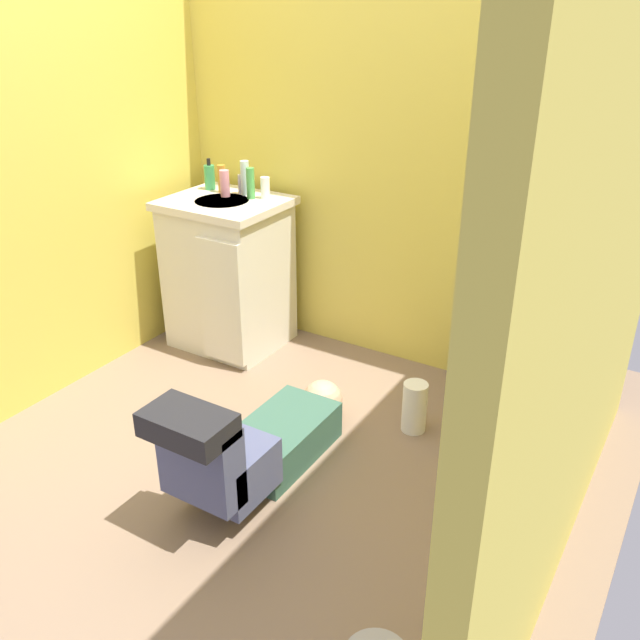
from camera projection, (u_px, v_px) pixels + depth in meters
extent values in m
cube|color=#806752|center=(262.00, 458.00, 2.92)|extent=(2.83, 3.17, 0.04)
cube|color=#D9C44C|center=(390.00, 127.00, 3.25)|extent=(2.49, 0.08, 2.40)
cube|color=#D9C44C|center=(26.00, 141.00, 2.95)|extent=(0.08, 2.17, 2.40)
cube|color=#D9C44C|center=(609.00, 234.00, 1.83)|extent=(0.08, 2.17, 2.40)
cube|color=silver|center=(502.00, 384.00, 3.07)|extent=(0.22, 0.30, 0.38)
cylinder|color=silver|center=(503.00, 352.00, 2.94)|extent=(0.35, 0.35, 0.08)
cube|color=silver|center=(521.00, 301.00, 3.01)|extent=(0.34, 0.17, 0.34)
cube|color=silver|center=(526.00, 262.00, 2.93)|extent=(0.36, 0.19, 0.03)
cube|color=silver|center=(229.00, 277.00, 3.69)|extent=(0.56, 0.48, 0.78)
cube|color=silver|center=(224.00, 203.00, 3.51)|extent=(0.60, 0.52, 0.04)
cylinder|color=silver|center=(222.00, 205.00, 3.50)|extent=(0.28, 0.28, 0.05)
cube|color=silver|center=(221.00, 303.00, 3.43)|extent=(0.26, 0.03, 0.66)
cylinder|color=silver|center=(240.00, 184.00, 3.59)|extent=(0.02, 0.02, 0.10)
cube|color=#33594C|center=(282.00, 439.00, 2.87)|extent=(0.29, 0.52, 0.17)
sphere|color=tan|center=(322.00, 400.00, 3.12)|extent=(0.19, 0.19, 0.19)
cube|color=#474D72|center=(227.00, 466.00, 2.55)|extent=(0.31, 0.28, 0.20)
cube|color=#474D72|center=(201.00, 460.00, 2.39)|extent=(0.31, 0.12, 0.32)
cube|color=black|center=(188.00, 425.00, 2.28)|extent=(0.31, 0.19, 0.09)
cylinder|color=#33594C|center=(267.00, 412.00, 3.09)|extent=(0.08, 0.30, 0.08)
cube|color=silver|center=(518.00, 246.00, 2.93)|extent=(0.22, 0.11, 0.10)
cube|color=#33598C|center=(553.00, 251.00, 2.85)|extent=(0.12, 0.09, 0.11)
cylinder|color=#369350|center=(210.00, 177.00, 3.66)|extent=(0.06, 0.06, 0.13)
cylinder|color=black|center=(209.00, 162.00, 3.62)|extent=(0.02, 0.02, 0.04)
cylinder|color=#C7852C|center=(222.00, 179.00, 3.60)|extent=(0.04, 0.04, 0.15)
cylinder|color=pink|center=(225.00, 183.00, 3.53)|extent=(0.05, 0.05, 0.14)
cylinder|color=silver|center=(245.00, 178.00, 3.55)|extent=(0.05, 0.05, 0.18)
cylinder|color=#459947|center=(251.00, 183.00, 3.49)|extent=(0.04, 0.04, 0.16)
cylinder|color=white|center=(265.00, 188.00, 3.50)|extent=(0.05, 0.05, 0.11)
cylinder|color=white|center=(414.00, 407.00, 3.03)|extent=(0.11, 0.11, 0.24)
cylinder|color=white|center=(493.00, 528.00, 2.44)|extent=(0.11, 0.11, 0.10)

